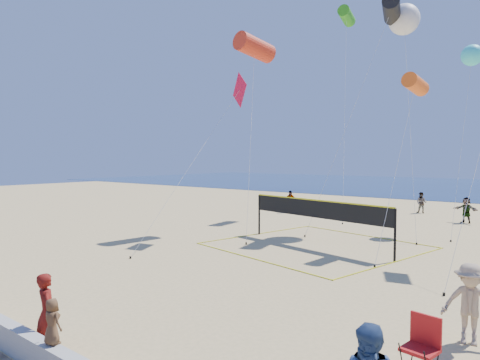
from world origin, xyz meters
The scene contains 16 objects.
ground centered at (0.00, 0.00, 0.00)m, with size 120.00×120.00×0.00m, color #D9B77A.
woman centered at (-1.07, -2.53, 0.87)m, with size 0.64×0.42×1.74m, color #63110D.
toddler centered at (-0.07, -2.94, 1.05)m, with size 0.44×0.29×0.90m, color brown.
bystander_b centered at (6.04, 3.65, 0.92)m, with size 1.19×0.69×1.85m, color tan.
far_person_0 centered at (-9.51, 21.12, 0.85)m, with size 0.99×0.41×1.69m, color gray.
far_person_1 centered at (2.26, 23.65, 0.84)m, with size 1.55×0.50×1.68m, color gray.
far_person_3 centered at (-1.40, 26.92, 0.80)m, with size 0.78×0.61×1.60m, color gray.
camp_chair centered at (5.58, 1.57, 0.65)m, with size 0.70×0.83×1.26m.
volleyball_net centered at (-1.87, 11.14, 1.52)m, with size 9.86×9.75×2.23m.
kite_0 centered at (-7.04, 13.12, 10.60)m, with size 3.04×5.21×11.33m.
kite_1 centered at (-0.81, 17.86, 12.70)m, with size 3.49×6.31×13.34m.
kite_2 centered at (1.87, 13.51, 7.59)m, with size 0.82×5.55×8.08m.
kite_3 centered at (-6.27, 10.39, 7.42)m, with size 1.61×7.24×8.68m.
kite_6 centered at (-0.58, 19.39, 12.48)m, with size 3.50×6.08×13.39m.
kite_7 centered at (2.79, 21.21, 10.21)m, with size 1.63×5.87×10.83m.
kite_8 centered at (-5.92, 23.04, 14.68)m, with size 2.79×6.03×15.27m.
Camera 1 is at (7.86, -7.06, 4.23)m, focal length 32.00 mm.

